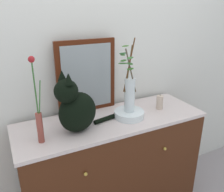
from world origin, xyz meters
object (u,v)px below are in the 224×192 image
Objects in this scene: sideboard at (112,170)px; mirror_leaning at (87,77)px; vase_slim_green at (39,117)px; vase_glass_clear at (129,91)px; bowl_porcelain at (129,114)px; candle_pillar at (160,102)px; cat_sitting at (76,107)px.

sideboard is 2.53× the size of mirror_leaning.
vase_slim_green is at bearing -170.91° from sideboard.
vase_glass_clear is at bearing -13.47° from sideboard.
bowl_porcelain is 1.79× the size of candle_pillar.
cat_sitting is at bearing -176.31° from vase_glass_clear.
vase_glass_clear is at bearing -47.80° from mirror_leaning.
vase_slim_green is at bearing -175.23° from vase_glass_clear.
vase_slim_green is 0.67m from bowl_porcelain.
mirror_leaning is 4.46× the size of candle_pillar.
bowl_porcelain is 0.42× the size of vase_glass_clear.
vase_slim_green is 4.28× the size of candle_pillar.
bowl_porcelain is at bearing -176.05° from candle_pillar.
cat_sitting is 0.72m from candle_pillar.
sideboard is at bearing -65.01° from mirror_leaning.
vase_glass_clear is at bearing 3.69° from cat_sitting.
candle_pillar is at bearing 3.95° from bowl_porcelain.
cat_sitting is 0.44m from bowl_porcelain.
sideboard is 0.68m from vase_glass_clear.
cat_sitting is 2.19× the size of bowl_porcelain.
vase_glass_clear reaches higher than mirror_leaning.
vase_slim_green reaches higher than cat_sitting.
vase_glass_clear is 0.33m from candle_pillar.
mirror_leaning reaches higher than sideboard.
vase_slim_green is at bearing -173.36° from cat_sitting.
cat_sitting is 0.41m from vase_glass_clear.
vase_slim_green is 2.39× the size of bowl_porcelain.
sideboard is 0.50m from bowl_porcelain.
vase_slim_green reaches higher than sideboard.
cat_sitting is 0.92× the size of vase_slim_green.
vase_glass_clear reaches higher than candle_pillar.
mirror_leaning is 0.42m from bowl_porcelain.
vase_glass_clear is (-0.00, 0.00, 0.18)m from bowl_porcelain.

